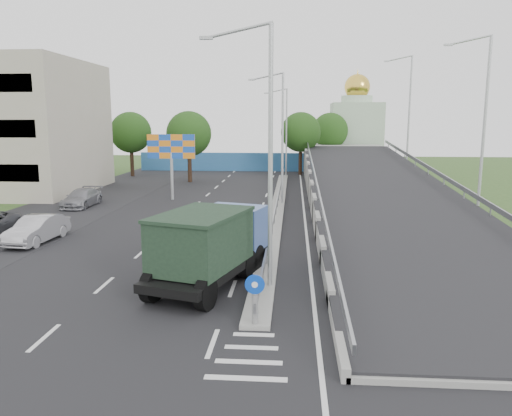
# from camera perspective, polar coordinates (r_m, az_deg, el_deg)

# --- Properties ---
(ground) EXTENTS (160.00, 160.00, 0.00)m
(ground) POSITION_cam_1_polar(r_m,az_deg,el_deg) (14.72, -0.81, -17.13)
(ground) COLOR #2D4C1E
(ground) RESTS_ON ground
(road_surface) EXTENTS (26.00, 90.00, 0.04)m
(road_surface) POSITION_cam_1_polar(r_m,az_deg,el_deg) (33.97, -2.84, -1.33)
(road_surface) COLOR black
(road_surface) RESTS_ON ground
(parking_strip) EXTENTS (8.00, 90.00, 0.05)m
(parking_strip) POSITION_cam_1_polar(r_m,az_deg,el_deg) (37.84, -22.78, -0.94)
(parking_strip) COLOR black
(parking_strip) RESTS_ON ground
(median) EXTENTS (1.00, 44.00, 0.20)m
(median) POSITION_cam_1_polar(r_m,az_deg,el_deg) (37.64, 2.45, -0.04)
(median) COLOR gray
(median) RESTS_ON ground
(overpass_ramp) EXTENTS (10.00, 50.00, 3.50)m
(overpass_ramp) POSITION_cam_1_polar(r_m,az_deg,el_deg) (37.90, 13.88, 2.26)
(overpass_ramp) COLOR gray
(overpass_ramp) RESTS_ON ground
(median_guardrail) EXTENTS (0.09, 44.00, 0.71)m
(median_guardrail) POSITION_cam_1_polar(r_m,az_deg,el_deg) (37.54, 2.45, 0.93)
(median_guardrail) COLOR gray
(median_guardrail) RESTS_ON median
(sign_bollard) EXTENTS (0.64, 0.23, 1.67)m
(sign_bollard) POSITION_cam_1_polar(r_m,az_deg,el_deg) (16.29, -0.12, -10.39)
(sign_bollard) COLOR black
(sign_bollard) RESTS_ON median
(lamp_post_near) EXTENTS (2.74, 0.18, 10.08)m
(lamp_post_near) POSITION_cam_1_polar(r_m,az_deg,el_deg) (19.09, 1.10, 7.32)
(lamp_post_near) COLOR #B2B5B7
(lamp_post_near) RESTS_ON median
(lamp_post_mid) EXTENTS (2.74, 0.18, 10.08)m
(lamp_post_mid) POSITION_cam_1_polar(r_m,az_deg,el_deg) (39.06, 2.77, 8.75)
(lamp_post_mid) COLOR #B2B5B7
(lamp_post_mid) RESTS_ON median
(lamp_post_far) EXTENTS (2.74, 0.18, 10.08)m
(lamp_post_far) POSITION_cam_1_polar(r_m,az_deg,el_deg) (59.05, 3.32, 9.20)
(lamp_post_far) COLOR #B2B5B7
(lamp_post_far) RESTS_ON median
(blue_wall) EXTENTS (30.00, 0.50, 2.40)m
(blue_wall) POSITION_cam_1_polar(r_m,az_deg,el_deg) (65.48, -0.24, 5.27)
(blue_wall) COLOR #296497
(blue_wall) RESTS_ON ground
(church) EXTENTS (7.00, 7.00, 13.80)m
(church) POSITION_cam_1_polar(r_m,az_deg,el_deg) (73.58, 11.33, 8.82)
(church) COLOR #B2CCAD
(church) RESTS_ON ground
(billboard) EXTENTS (4.00, 0.24, 5.50)m
(billboard) POSITION_cam_1_polar(r_m,az_deg,el_deg) (42.36, -9.67, 6.52)
(billboard) COLOR #B2B5B7
(billboard) RESTS_ON ground
(tree_left_mid) EXTENTS (4.80, 4.80, 7.60)m
(tree_left_mid) POSITION_cam_1_polar(r_m,az_deg,el_deg) (54.22, -7.67, 8.38)
(tree_left_mid) COLOR black
(tree_left_mid) RESTS_ON ground
(tree_median_far) EXTENTS (4.80, 4.80, 7.60)m
(tree_median_far) POSITION_cam_1_polar(r_m,az_deg,el_deg) (61.06, 5.14, 8.62)
(tree_median_far) COLOR black
(tree_median_far) RESTS_ON ground
(tree_left_far) EXTENTS (4.80, 4.80, 7.60)m
(tree_left_far) POSITION_cam_1_polar(r_m,az_deg,el_deg) (61.14, -14.12, 8.36)
(tree_left_far) COLOR black
(tree_left_far) RESTS_ON ground
(tree_ramp_far) EXTENTS (4.80, 4.80, 7.60)m
(tree_ramp_far) POSITION_cam_1_polar(r_m,az_deg,el_deg) (68.22, 8.46, 8.70)
(tree_ramp_far) COLOR black
(tree_ramp_far) RESTS_ON ground
(dump_truck) EXTENTS (4.55, 7.58, 3.15)m
(dump_truck) POSITION_cam_1_polar(r_m,az_deg,el_deg) (20.61, -5.10, -3.95)
(dump_truck) COLOR black
(dump_truck) RESTS_ON ground
(parked_car_b) EXTENTS (1.92, 4.63, 1.49)m
(parked_car_b) POSITION_cam_1_polar(r_m,az_deg,el_deg) (30.09, -23.75, -2.24)
(parked_car_b) COLOR #ABAAB0
(parked_car_b) RESTS_ON ground
(parked_car_d) EXTENTS (1.94, 4.76, 1.38)m
(parked_car_d) POSITION_cam_1_polar(r_m,az_deg,el_deg) (41.12, -19.31, 1.09)
(parked_car_d) COLOR gray
(parked_car_d) RESTS_ON ground
(parked_car_e) EXTENTS (1.68, 3.98, 1.34)m
(parked_car_e) POSITION_cam_1_polar(r_m,az_deg,el_deg) (41.13, -19.59, 1.05)
(parked_car_e) COLOR beige
(parked_car_e) RESTS_ON ground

